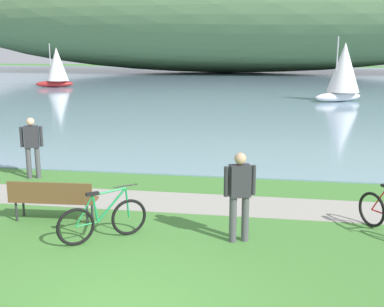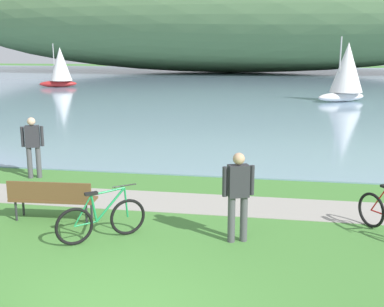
% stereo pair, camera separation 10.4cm
% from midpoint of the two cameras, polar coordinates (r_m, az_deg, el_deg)
% --- Properties ---
extents(bay_water, '(180.00, 80.00, 0.04)m').
position_cam_midpoint_polar(bay_water, '(53.17, 7.08, 8.49)').
color(bay_water, '#7A99B2').
rests_on(bay_water, ground).
extents(distant_hillside, '(87.22, 28.00, 17.22)m').
position_cam_midpoint_polar(distant_hillside, '(72.82, 4.13, 16.38)').
color(distant_hillside, '#567A4C').
rests_on(distant_hillside, bay_water).
extents(shoreline_path, '(60.00, 1.50, 0.01)m').
position_cam_midpoint_polar(shoreline_path, '(11.39, -1.81, -5.82)').
color(shoreline_path, '#A39E93').
rests_on(shoreline_path, ground).
extents(park_bench_near_camera, '(1.82, 0.58, 0.88)m').
position_cam_midpoint_polar(park_bench_near_camera, '(10.50, -16.52, -5.00)').
color(park_bench_near_camera, brown).
rests_on(park_bench_near_camera, ground).
extents(bicycle_leaning_near_bench, '(1.42, 1.16, 1.01)m').
position_cam_midpoint_polar(bicycle_leaning_near_bench, '(9.30, -10.81, -7.75)').
color(bicycle_leaning_near_bench, black).
rests_on(bicycle_leaning_near_bench, ground).
extents(person_at_shoreline, '(0.58, 0.34, 1.71)m').
position_cam_midpoint_polar(person_at_shoreline, '(14.00, -18.66, 1.09)').
color(person_at_shoreline, '#4C4C51').
rests_on(person_at_shoreline, ground).
extents(person_on_the_grass, '(0.58, 0.34, 1.71)m').
position_cam_midpoint_polar(person_on_the_grass, '(8.94, 5.34, -4.49)').
color(person_on_the_grass, '#4C4C51').
rests_on(person_on_the_grass, ground).
extents(sailboat_nearest_to_shore, '(3.63, 3.05, 4.27)m').
position_cam_midpoint_polar(sailboat_nearest_to_shore, '(34.08, 17.43, 9.30)').
color(sailboat_nearest_to_shore, white).
rests_on(sailboat_nearest_to_shore, bay_water).
extents(sailboat_mid_bay, '(3.46, 2.57, 3.93)m').
position_cam_midpoint_polar(sailboat_mid_bay, '(46.40, -15.83, 9.87)').
color(sailboat_mid_bay, '#B22323').
rests_on(sailboat_mid_bay, bay_water).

